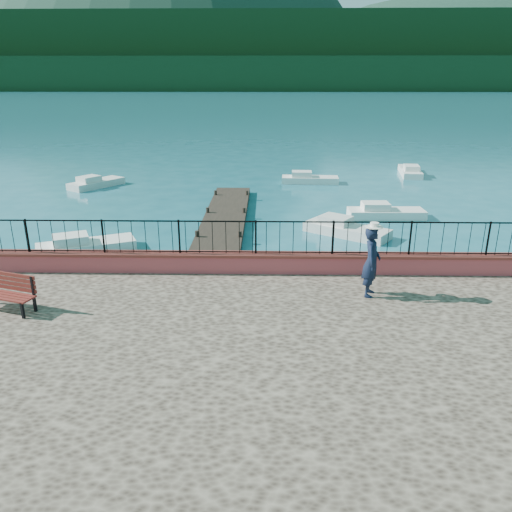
{
  "coord_description": "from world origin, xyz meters",
  "views": [
    {
      "loc": [
        -0.02,
        -9.91,
        6.54
      ],
      "look_at": [
        -0.26,
        2.0,
        2.3
      ],
      "focal_mm": 35.0,
      "sensor_mm": 36.0,
      "label": 1
    }
  ],
  "objects_px": {
    "boat_3": "(96,181)",
    "boat_5": "(410,169)",
    "boat_2": "(386,210)",
    "boat_4": "(310,177)",
    "boat_0": "(86,242)",
    "boat_1": "(347,226)",
    "person": "(371,262)",
    "park_bench": "(5,299)"
  },
  "relations": [
    {
      "from": "boat_2",
      "to": "boat_5",
      "type": "distance_m",
      "value": 12.75
    },
    {
      "from": "boat_3",
      "to": "boat_5",
      "type": "relative_size",
      "value": 0.85
    },
    {
      "from": "person",
      "to": "boat_4",
      "type": "xyz_separation_m",
      "value": [
        0.21,
        20.93,
        -1.72
      ]
    },
    {
      "from": "boat_5",
      "to": "boat_4",
      "type": "bearing_deg",
      "value": 121.74
    },
    {
      "from": "boat_2",
      "to": "boat_4",
      "type": "height_order",
      "value": "same"
    },
    {
      "from": "boat_2",
      "to": "boat_5",
      "type": "height_order",
      "value": "same"
    },
    {
      "from": "boat_2",
      "to": "boat_1",
      "type": "bearing_deg",
      "value": -130.05
    },
    {
      "from": "person",
      "to": "park_bench",
      "type": "bearing_deg",
      "value": 112.53
    },
    {
      "from": "boat_0",
      "to": "boat_4",
      "type": "distance_m",
      "value": 17.44
    },
    {
      "from": "boat_2",
      "to": "boat_3",
      "type": "height_order",
      "value": "same"
    },
    {
      "from": "boat_1",
      "to": "boat_4",
      "type": "height_order",
      "value": "same"
    },
    {
      "from": "boat_0",
      "to": "boat_2",
      "type": "distance_m",
      "value": 14.25
    },
    {
      "from": "boat_1",
      "to": "boat_4",
      "type": "distance_m",
      "value": 11.74
    },
    {
      "from": "person",
      "to": "boat_0",
      "type": "relative_size",
      "value": 0.49
    },
    {
      "from": "boat_1",
      "to": "boat_4",
      "type": "bearing_deg",
      "value": 128.85
    },
    {
      "from": "boat_1",
      "to": "boat_4",
      "type": "xyz_separation_m",
      "value": [
        -0.67,
        11.72,
        0.0
      ]
    },
    {
      "from": "boat_3",
      "to": "boat_4",
      "type": "relative_size",
      "value": 0.97
    },
    {
      "from": "person",
      "to": "boat_3",
      "type": "height_order",
      "value": "person"
    },
    {
      "from": "boat_0",
      "to": "boat_1",
      "type": "bearing_deg",
      "value": -11.11
    },
    {
      "from": "person",
      "to": "boat_0",
      "type": "xyz_separation_m",
      "value": [
        -9.87,
        6.69,
        -1.72
      ]
    },
    {
      "from": "park_bench",
      "to": "person",
      "type": "relative_size",
      "value": 0.93
    },
    {
      "from": "boat_4",
      "to": "boat_5",
      "type": "bearing_deg",
      "value": 26.48
    },
    {
      "from": "boat_1",
      "to": "boat_5",
      "type": "relative_size",
      "value": 0.89
    },
    {
      "from": "park_bench",
      "to": "boat_1",
      "type": "distance_m",
      "value": 14.34
    },
    {
      "from": "person",
      "to": "boat_0",
      "type": "distance_m",
      "value": 12.04
    },
    {
      "from": "boat_3",
      "to": "boat_1",
      "type": "bearing_deg",
      "value": -90.77
    },
    {
      "from": "person",
      "to": "boat_4",
      "type": "bearing_deg",
      "value": 15.12
    },
    {
      "from": "park_bench",
      "to": "person",
      "type": "bearing_deg",
      "value": 24.67
    },
    {
      "from": "boat_1",
      "to": "boat_3",
      "type": "distance_m",
      "value": 17.66
    },
    {
      "from": "person",
      "to": "boat_5",
      "type": "relative_size",
      "value": 0.44
    },
    {
      "from": "boat_4",
      "to": "boat_5",
      "type": "xyz_separation_m",
      "value": [
        7.48,
        3.22,
        0.0
      ]
    },
    {
      "from": "boat_0",
      "to": "boat_2",
      "type": "height_order",
      "value": "same"
    },
    {
      "from": "park_bench",
      "to": "boat_5",
      "type": "bearing_deg",
      "value": 74.27
    },
    {
      "from": "boat_2",
      "to": "boat_4",
      "type": "distance_m",
      "value": 9.27
    },
    {
      "from": "boat_0",
      "to": "boat_5",
      "type": "distance_m",
      "value": 24.76
    },
    {
      "from": "boat_2",
      "to": "boat_4",
      "type": "relative_size",
      "value": 1.0
    },
    {
      "from": "boat_0",
      "to": "boat_5",
      "type": "height_order",
      "value": "same"
    },
    {
      "from": "boat_4",
      "to": "person",
      "type": "bearing_deg",
      "value": -87.37
    },
    {
      "from": "boat_4",
      "to": "boat_3",
      "type": "bearing_deg",
      "value": -170.34
    },
    {
      "from": "boat_4",
      "to": "boat_2",
      "type": "bearing_deg",
      "value": -67.45
    },
    {
      "from": "park_bench",
      "to": "boat_5",
      "type": "xyz_separation_m",
      "value": [
        16.74,
        25.23,
        -1.08
      ]
    },
    {
      "from": "boat_5",
      "to": "boat_0",
      "type": "bearing_deg",
      "value": 143.3
    }
  ]
}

